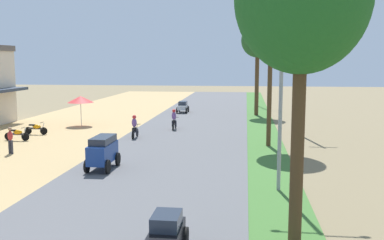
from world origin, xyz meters
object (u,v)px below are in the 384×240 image
car_hatchback_black (166,233)px  motorbike_foreground_rider (135,127)px  median_tree_second (271,22)px  motorbike_ahead_second (174,120)px  streetlamp_near (281,79)px  median_tree_third (258,42)px  car_van_blue (103,151)px  parked_motorbike_fifth (17,134)px  car_sedan_silver (183,106)px  vendor_umbrella (81,99)px  streetlamp_mid (258,68)px  pedestrian_on_shoulder (10,139)px  utility_pole_near (298,67)px  parked_motorbike_sixth (36,128)px

car_hatchback_black → motorbike_foreground_rider: (-5.67, 18.85, 0.11)m
median_tree_second → motorbike_ahead_second: size_ratio=5.57×
streetlamp_near → motorbike_foreground_rider: 15.53m
median_tree_third → car_van_blue: median_tree_third is taller
parked_motorbike_fifth → median_tree_third: bearing=44.8°
streetlamp_near → car_sedan_silver: size_ratio=3.67×
vendor_umbrella → streetlamp_mid: bearing=50.2°
pedestrian_on_shoulder → motorbike_ahead_second: (8.18, 10.41, -0.11)m
motorbike_ahead_second → car_hatchback_black: bearing=-81.4°
motorbike_foreground_rider → motorbike_ahead_second: bearing=63.0°
car_van_blue → streetlamp_mid: bearing=75.4°
car_hatchback_black → motorbike_foreground_rider: motorbike_foreground_rider is taller
streetlamp_mid → car_van_blue: bearing=-104.6°
vendor_umbrella → median_tree_second: (15.46, -7.36, 5.68)m
utility_pole_near → car_sedan_silver: utility_pole_near is taller
vendor_umbrella → streetlamp_near: streetlamp_near is taller
parked_motorbike_fifth → streetlamp_near: bearing=-29.9°
car_hatchback_black → median_tree_third: bearing=84.4°
parked_motorbike_sixth → pedestrian_on_shoulder: (1.75, -6.84, 0.41)m
car_sedan_silver → motorbike_ahead_second: 11.71m
streetlamp_near → motorbike_ahead_second: (-7.12, 16.05, -3.96)m
utility_pole_near → parked_motorbike_sixth: bearing=-170.5°
vendor_umbrella → streetlamp_mid: 24.15m
parked_motorbike_sixth → motorbike_foreground_rider: motorbike_foreground_rider is taller
median_tree_third → car_van_blue: size_ratio=3.83×
parked_motorbike_fifth → vendor_umbrella: vendor_umbrella is taller
streetlamp_near → streetlamp_mid: bearing=90.0°
pedestrian_on_shoulder → car_van_blue: bearing=-24.3°
streetlamp_mid → utility_pole_near: size_ratio=0.80×
median_tree_third → car_sedan_silver: bearing=171.6°
parked_motorbike_fifth → car_sedan_silver: bearing=63.1°
parked_motorbike_sixth → motorbike_ahead_second: motorbike_ahead_second is taller
pedestrian_on_shoulder → streetlamp_mid: bearing=63.1°
motorbike_foreground_rider → parked_motorbike_sixth: bearing=175.0°
car_hatchback_black → motorbike_ahead_second: size_ratio=1.11×
parked_motorbike_sixth → median_tree_second: (17.11, -2.45, 7.43)m
streetlamp_near → motorbike_foreground_rider: streetlamp_near is taller
pedestrian_on_shoulder → median_tree_third: bearing=54.5°
streetlamp_near → car_van_blue: streetlamp_near is taller
streetlamp_near → parked_motorbike_fifth: bearing=150.1°
streetlamp_near → pedestrian_on_shoulder: bearing=159.8°
streetlamp_near → median_tree_third: bearing=90.8°
median_tree_second → motorbike_foreground_rider: 11.89m
car_van_blue → streetlamp_near: bearing=-16.9°
streetlamp_near → car_hatchback_black: (-3.63, -7.06, -4.07)m
vendor_umbrella → parked_motorbike_fifth: bearing=-103.2°
streetlamp_near → utility_pole_near: size_ratio=0.84×
parked_motorbike_sixth → vendor_umbrella: 5.47m
car_hatchback_black → car_van_blue: (-5.02, 9.69, 0.28)m
median_tree_second → streetlamp_near: median_tree_second is taller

